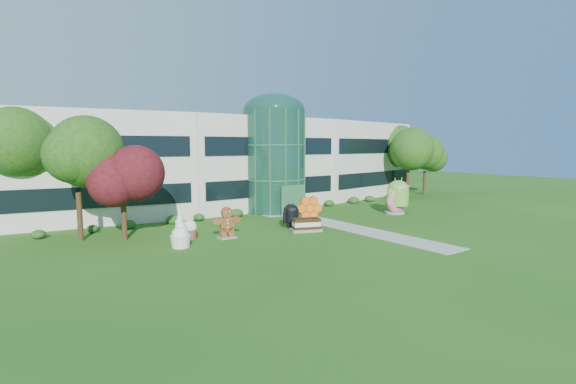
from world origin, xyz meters
TOP-DOWN VIEW (x-y plane):
  - ground at (0.00, 0.00)m, footprint 140.00×140.00m
  - building at (0.00, 18.00)m, footprint 46.00×15.00m
  - atrium at (0.00, 12.00)m, footprint 6.00×6.00m
  - walkway at (0.00, 2.00)m, footprint 2.40×20.00m
  - tree_red at (-15.50, 7.50)m, footprint 4.00×4.00m
  - trees_backdrop at (0.00, 13.00)m, footprint 52.00×8.00m
  - android_green at (8.82, 3.93)m, footprint 3.48×2.49m
  - android_black at (-3.67, 4.25)m, footprint 2.21×1.77m
  - donut at (8.36, 3.92)m, footprint 2.42×1.29m
  - gingerbread at (-9.58, 3.78)m, footprint 2.46×1.02m
  - ice_cream_sandwich at (-3.64, 2.35)m, footprint 2.51×1.90m
  - honeycomb at (-0.38, 6.03)m, footprint 2.54×1.68m
  - froyo at (-13.22, 3.13)m, footprint 1.46×1.46m
  - cupcake at (-11.82, 5.05)m, footprint 1.28×1.28m

SIDE VIEW (x-z plane):
  - ground at x=0.00m, z-range 0.00..0.00m
  - walkway at x=0.00m, z-range 0.00..0.04m
  - ice_cream_sandwich at x=-3.64m, z-range 0.00..1.00m
  - cupcake at x=-11.82m, z-range 0.00..1.35m
  - honeycomb at x=-0.38m, z-range 0.00..1.88m
  - android_black at x=-3.67m, z-range 0.00..2.19m
  - gingerbread at x=-9.58m, z-range 0.00..2.24m
  - froyo at x=-13.22m, z-range 0.00..2.37m
  - donut at x=8.36m, z-range 0.00..2.44m
  - android_green at x=8.82m, z-range 0.00..3.72m
  - tree_red at x=-15.50m, z-range 0.00..6.00m
  - trees_backdrop at x=0.00m, z-range 0.00..8.40m
  - building at x=0.00m, z-range 0.00..9.30m
  - atrium at x=0.00m, z-range 0.00..9.80m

